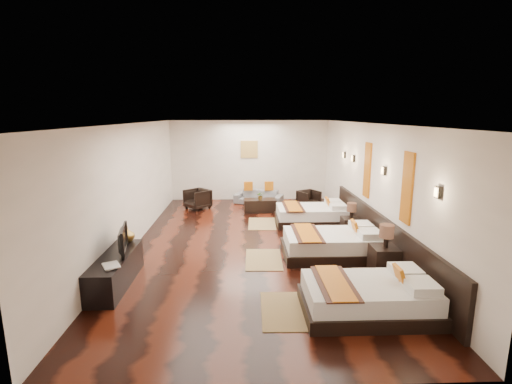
{
  "coord_description": "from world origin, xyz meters",
  "views": [
    {
      "loc": [
        -0.22,
        -8.39,
        3.0
      ],
      "look_at": [
        0.1,
        0.72,
        1.1
      ],
      "focal_mm": 26.24,
      "sensor_mm": 36.0,
      "label": 1
    }
  ],
  "objects_px": {
    "tv": "(119,240)",
    "figurine": "(127,234)",
    "armchair_left": "(197,199)",
    "nightstand_b": "(351,225)",
    "nightstand_a": "(385,257)",
    "bed_mid": "(333,244)",
    "sofa": "(259,197)",
    "bed_far": "(312,215)",
    "tv_console": "(116,270)",
    "book": "(103,267)",
    "armchair_right": "(309,199)",
    "table_plant": "(261,196)",
    "coffee_table": "(260,205)",
    "bed_near": "(369,297)"
  },
  "relations": [
    {
      "from": "nightstand_b",
      "to": "book",
      "type": "xyz_separation_m",
      "value": [
        -4.95,
        -3.07,
        0.26
      ]
    },
    {
      "from": "nightstand_a",
      "to": "table_plant",
      "type": "bearing_deg",
      "value": 114.22
    },
    {
      "from": "sofa",
      "to": "coffee_table",
      "type": "height_order",
      "value": "sofa"
    },
    {
      "from": "tv_console",
      "to": "sofa",
      "type": "height_order",
      "value": "tv_console"
    },
    {
      "from": "armchair_right",
      "to": "table_plant",
      "type": "bearing_deg",
      "value": 170.45
    },
    {
      "from": "tv",
      "to": "armchair_left",
      "type": "distance_m",
      "value": 5.43
    },
    {
      "from": "bed_far",
      "to": "armchair_right",
      "type": "height_order",
      "value": "bed_far"
    },
    {
      "from": "bed_mid",
      "to": "tv_console",
      "type": "height_order",
      "value": "bed_mid"
    },
    {
      "from": "bed_mid",
      "to": "sofa",
      "type": "relative_size",
      "value": 1.28
    },
    {
      "from": "sofa",
      "to": "nightstand_b",
      "type": "bearing_deg",
      "value": -39.43
    },
    {
      "from": "nightstand_b",
      "to": "table_plant",
      "type": "relative_size",
      "value": 3.31
    },
    {
      "from": "book",
      "to": "nightstand_a",
      "type": "bearing_deg",
      "value": 9.27
    },
    {
      "from": "armchair_left",
      "to": "tv_console",
      "type": "bearing_deg",
      "value": -50.96
    },
    {
      "from": "bed_mid",
      "to": "tv",
      "type": "bearing_deg",
      "value": -165.24
    },
    {
      "from": "nightstand_b",
      "to": "nightstand_a",
      "type": "bearing_deg",
      "value": -90.0
    },
    {
      "from": "coffee_table",
      "to": "armchair_left",
      "type": "bearing_deg",
      "value": 167.14
    },
    {
      "from": "book",
      "to": "armchair_right",
      "type": "height_order",
      "value": "book"
    },
    {
      "from": "bed_mid",
      "to": "coffee_table",
      "type": "xyz_separation_m",
      "value": [
        -1.39,
        3.8,
        -0.07
      ]
    },
    {
      "from": "bed_near",
      "to": "nightstand_b",
      "type": "height_order",
      "value": "nightstand_b"
    },
    {
      "from": "nightstand_a",
      "to": "nightstand_b",
      "type": "height_order",
      "value": "nightstand_a"
    },
    {
      "from": "bed_far",
      "to": "table_plant",
      "type": "xyz_separation_m",
      "value": [
        -1.38,
        1.29,
        0.27
      ]
    },
    {
      "from": "sofa",
      "to": "armchair_left",
      "type": "xyz_separation_m",
      "value": [
        -2.0,
        -0.59,
        0.08
      ]
    },
    {
      "from": "bed_far",
      "to": "coffee_table",
      "type": "xyz_separation_m",
      "value": [
        -1.39,
        1.35,
        -0.06
      ]
    },
    {
      "from": "tv",
      "to": "tv_console",
      "type": "bearing_deg",
      "value": 150.18
    },
    {
      "from": "tv",
      "to": "book",
      "type": "xyz_separation_m",
      "value": [
        -0.05,
        -0.71,
        -0.22
      ]
    },
    {
      "from": "bed_far",
      "to": "book",
      "type": "xyz_separation_m",
      "value": [
        -4.19,
        -4.25,
        0.31
      ]
    },
    {
      "from": "tv",
      "to": "table_plant",
      "type": "bearing_deg",
      "value": -41.88
    },
    {
      "from": "figurine",
      "to": "coffee_table",
      "type": "height_order",
      "value": "figurine"
    },
    {
      "from": "figurine",
      "to": "nightstand_a",
      "type": "bearing_deg",
      "value": -5.75
    },
    {
      "from": "bed_near",
      "to": "figurine",
      "type": "bearing_deg",
      "value": 156.03
    },
    {
      "from": "bed_mid",
      "to": "bed_far",
      "type": "bearing_deg",
      "value": 90.03
    },
    {
      "from": "bed_far",
      "to": "sofa",
      "type": "bearing_deg",
      "value": 120.06
    },
    {
      "from": "armchair_left",
      "to": "table_plant",
      "type": "xyz_separation_m",
      "value": [
        2.02,
        -0.52,
        0.21
      ]
    },
    {
      "from": "nightstand_a",
      "to": "coffee_table",
      "type": "relative_size",
      "value": 0.99
    },
    {
      "from": "armchair_right",
      "to": "table_plant",
      "type": "xyz_separation_m",
      "value": [
        -1.61,
        -0.58,
        0.25
      ]
    },
    {
      "from": "bed_near",
      "to": "sofa",
      "type": "height_order",
      "value": "bed_near"
    },
    {
      "from": "book",
      "to": "tv",
      "type": "bearing_deg",
      "value": 85.95
    },
    {
      "from": "bed_near",
      "to": "nightstand_b",
      "type": "distance_m",
      "value": 3.71
    },
    {
      "from": "coffee_table",
      "to": "table_plant",
      "type": "xyz_separation_m",
      "value": [
        0.01,
        -0.06,
        0.33
      ]
    },
    {
      "from": "tv_console",
      "to": "armchair_left",
      "type": "height_order",
      "value": "armchair_left"
    },
    {
      "from": "tv",
      "to": "figurine",
      "type": "bearing_deg",
      "value": -7.31
    },
    {
      "from": "figurine",
      "to": "coffee_table",
      "type": "bearing_deg",
      "value": 56.87
    },
    {
      "from": "armchair_left",
      "to": "coffee_table",
      "type": "bearing_deg",
      "value": 34.45
    },
    {
      "from": "armchair_right",
      "to": "tv_console",
      "type": "bearing_deg",
      "value": -157.89
    },
    {
      "from": "armchair_right",
      "to": "coffee_table",
      "type": "distance_m",
      "value": 1.71
    },
    {
      "from": "nightstand_b",
      "to": "armchair_right",
      "type": "bearing_deg",
      "value": 99.6
    },
    {
      "from": "nightstand_a",
      "to": "nightstand_b",
      "type": "bearing_deg",
      "value": 90.0
    },
    {
      "from": "nightstand_b",
      "to": "sofa",
      "type": "relative_size",
      "value": 0.54
    },
    {
      "from": "bed_far",
      "to": "nightstand_a",
      "type": "relative_size",
      "value": 1.98
    },
    {
      "from": "armchair_left",
      "to": "figurine",
      "type": "bearing_deg",
      "value": -52.25
    }
  ]
}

